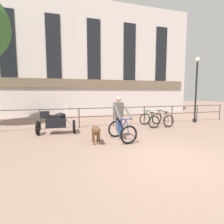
% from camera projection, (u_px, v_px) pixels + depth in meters
% --- Properties ---
extents(ground_plane, '(60.00, 60.00, 0.00)m').
position_uv_depth(ground_plane, '(170.00, 161.00, 4.71)').
color(ground_plane, '#8E7060').
extents(canal_railing, '(15.05, 0.05, 1.05)m').
position_uv_depth(canal_railing, '(113.00, 113.00, 9.58)').
color(canal_railing, '#2D2B28').
rests_on(canal_railing, ground_plane).
extents(building_facade, '(18.00, 0.72, 9.38)m').
position_uv_depth(building_facade, '(93.00, 59.00, 14.67)').
color(building_facade, beige).
rests_on(building_facade, ground_plane).
extents(cyclist_with_bike, '(0.82, 1.25, 1.70)m').
position_uv_depth(cyclist_with_bike, '(120.00, 120.00, 6.78)').
color(cyclist_with_bike, black).
rests_on(cyclist_with_bike, ground_plane).
extents(dog, '(0.31, 1.04, 0.67)m').
position_uv_depth(dog, '(96.00, 131.00, 6.24)').
color(dog, brown).
rests_on(dog, ground_plane).
extents(parked_motorcycle, '(1.70, 0.74, 1.35)m').
position_uv_depth(parked_motorcycle, '(56.00, 122.00, 7.70)').
color(parked_motorcycle, black).
rests_on(parked_motorcycle, ground_plane).
extents(parked_bicycle_near_lamp, '(0.67, 1.12, 0.86)m').
position_uv_depth(parked_bicycle_near_lamp, '(149.00, 120.00, 9.52)').
color(parked_bicycle_near_lamp, black).
rests_on(parked_bicycle_near_lamp, ground_plane).
extents(parked_bicycle_mid_left, '(0.76, 1.17, 0.86)m').
position_uv_depth(parked_bicycle_mid_left, '(162.00, 119.00, 9.76)').
color(parked_bicycle_mid_left, black).
rests_on(parked_bicycle_mid_left, ground_plane).
extents(street_lamp, '(0.28, 0.28, 3.97)m').
position_uv_depth(street_lamp, '(196.00, 86.00, 10.73)').
color(street_lamp, black).
rests_on(street_lamp, ground_plane).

